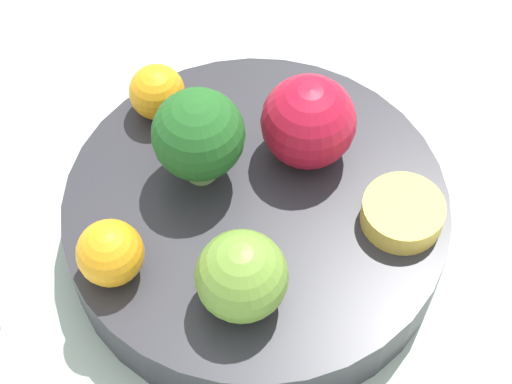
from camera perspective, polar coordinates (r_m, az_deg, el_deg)
The scene contains 9 objects.
ground_plane at distance 0.61m, azimuth -0.00°, elevation -3.94°, with size 6.00×6.00×0.00m, color gray.
table_surface at distance 0.60m, azimuth -0.00°, elevation -3.45°, with size 1.20×1.20×0.02m.
bowl at distance 0.57m, azimuth -0.00°, elevation -1.80°, with size 0.25×0.25×0.04m.
broccoli at distance 0.54m, azimuth -3.80°, elevation 3.83°, with size 0.06×0.06×0.07m.
apple_red at distance 0.55m, azimuth 3.52°, elevation 4.70°, with size 0.06×0.06×0.06m.
apple_green at distance 0.49m, azimuth -0.96°, elevation -5.64°, with size 0.05×0.05×0.05m.
orange_front at distance 0.52m, azimuth -9.70°, elevation -4.03°, with size 0.04×0.04×0.04m.
orange_back at distance 0.59m, azimuth -6.62°, elevation 6.64°, with size 0.04×0.04×0.04m.
small_cup at distance 0.55m, azimuth 9.75°, elevation -1.39°, with size 0.05×0.05×0.02m.
Camera 1 is at (0.26, 0.16, 0.52)m, focal length 60.00 mm.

